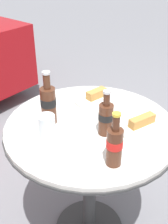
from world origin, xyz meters
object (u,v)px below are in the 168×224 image
Objects in this scene: bistro_table at (90,150)px; lunch_plate_far at (141,125)px; cola_bottle_right at (106,117)px; drinking_glass at (47,129)px; cola_bottle_center at (115,145)px; cola_bottle_left at (48,103)px; lunch_plate_near at (97,98)px.

lunch_plate_far reaches higher than bistro_table.
cola_bottle_right is 0.86× the size of lunch_plate_far.
drinking_glass is (-0.21, 0.07, 0.21)m from bistro_table.
drinking_glass is at bearing 99.83° from cola_bottle_center.
cola_bottle_right is at bearing 44.40° from cola_bottle_center.
cola_bottle_left reaches higher than lunch_plate_near.
lunch_plate_near is at bearing -7.86° from cola_bottle_left.
drinking_glass is 0.48× the size of lunch_plate_near.
drinking_glass is at bearing -138.13° from cola_bottle_left.
cola_bottle_left is at bearing 123.25° from lunch_plate_far.
cola_bottle_center reaches higher than cola_bottle_right.
cola_bottle_center is 0.93× the size of lunch_plate_far.
bistro_table is 6.74× the size of drinking_glass.
bistro_table is 0.26m from cola_bottle_right.
drinking_glass is at bearing -173.17° from lunch_plate_near.
lunch_plate_far is at bearing -35.19° from cola_bottle_right.
cola_bottle_right reaches higher than lunch_plate_far.
lunch_plate_near is (0.22, 0.21, -0.07)m from cola_bottle_right.
bistro_table is 3.32× the size of lunch_plate_far.
bistro_table is at bearing -18.10° from drinking_glass.
cola_bottle_left is at bearing 82.61° from cola_bottle_center.
lunch_plate_far is at bearing -56.75° from cola_bottle_left.
drinking_glass reaches higher than bistro_table.
cola_bottle_right is at bearing -39.83° from drinking_glass.
lunch_plate_far is at bearing -37.95° from drinking_glass.
cola_bottle_left is 0.33m from lunch_plate_near.
cola_bottle_center is 1.88× the size of drinking_glass.
cola_bottle_right is 0.84× the size of lunch_plate_near.
cola_bottle_center is at bearing -135.89° from lunch_plate_near.
cola_bottle_center is (-0.05, -0.39, -0.01)m from cola_bottle_left.
cola_bottle_left reaches higher than cola_bottle_center.
cola_bottle_center is 0.31m from drinking_glass.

